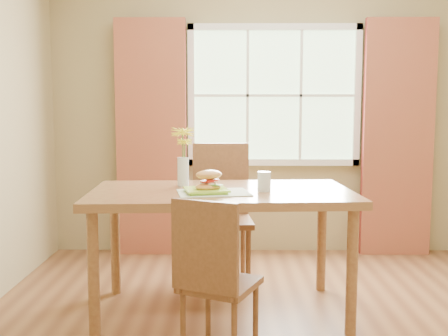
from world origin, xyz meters
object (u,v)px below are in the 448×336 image
Objects in this scene: flower_vase at (183,151)px; water_glass at (264,182)px; chair_near at (214,272)px; croissant_sandwich at (209,180)px; chair_far at (222,205)px; dining_table at (221,203)px.

water_glass is at bearing -23.08° from flower_vase.
croissant_sandwich reaches higher than chair_near.
chair_near is 0.83× the size of chair_far.
flower_vase is (-0.24, 0.87, 0.59)m from chair_near.
chair_far reaches higher than dining_table.
chair_near is at bearing -95.75° from dining_table.
chair_far is 0.91m from croissant_sandwich.
dining_table is at bearing 36.03° from croissant_sandwich.
chair_far is at bearing 113.48° from chair_near.
chair_near is 0.70m from croissant_sandwich.
flower_vase is (-0.26, -0.53, 0.48)m from chair_far.
dining_table is 0.74m from chair_near.
dining_table is at bearing -34.17° from flower_vase.
chair_far is at bearing 63.93° from flower_vase.
chair_far is 0.77m from flower_vase.
dining_table is 8.41× the size of croissant_sandwich.
croissant_sandwich is 1.63× the size of water_glass.
dining_table is 13.71× the size of water_glass.
chair_far is at bearing 110.58° from water_glass.
chair_near is 1.41m from chair_far.
water_glass is at bearing -10.58° from croissant_sandwich.
croissant_sandwich reaches higher than dining_table.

